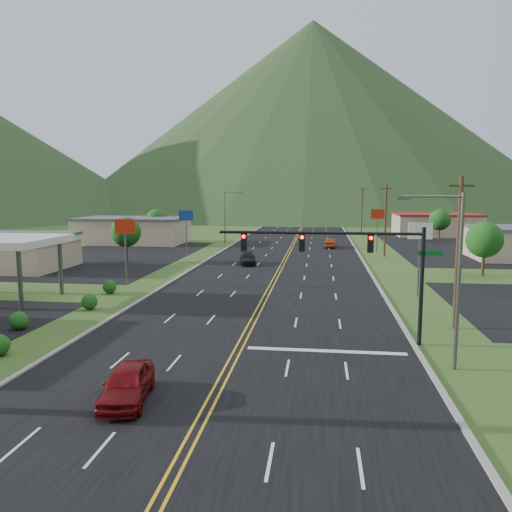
# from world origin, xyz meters

# --- Properties ---
(ground) EXTENTS (500.00, 500.00, 0.00)m
(ground) POSITION_xyz_m (0.00, 0.00, 0.00)
(ground) COLOR #284A1A
(ground) RESTS_ON ground
(road) EXTENTS (20.00, 460.00, 0.04)m
(road) POSITION_xyz_m (0.00, 0.00, 0.00)
(road) COLOR black
(road) RESTS_ON ground
(curb_east) EXTENTS (0.30, 460.00, 0.14)m
(curb_east) POSITION_xyz_m (10.15, 0.00, 0.00)
(curb_east) COLOR gray
(curb_east) RESTS_ON ground
(traffic_signal) EXTENTS (13.10, 0.43, 7.00)m
(traffic_signal) POSITION_xyz_m (6.48, 14.00, 5.33)
(traffic_signal) COLOR black
(traffic_signal) RESTS_ON ground
(streetlight_east) EXTENTS (3.28, 0.25, 9.00)m
(streetlight_east) POSITION_xyz_m (11.18, 10.00, 5.18)
(streetlight_east) COLOR #59595E
(streetlight_east) RESTS_ON ground
(streetlight_west) EXTENTS (3.28, 0.25, 9.00)m
(streetlight_west) POSITION_xyz_m (-11.68, 70.00, 5.18)
(streetlight_west) COLOR #59595E
(streetlight_west) RESTS_ON ground
(building_west_mid) EXTENTS (14.40, 10.40, 4.10)m
(building_west_mid) POSITION_xyz_m (-32.00, 38.00, 2.27)
(building_west_mid) COLOR #CCB28E
(building_west_mid) RESTS_ON ground
(building_west_far) EXTENTS (18.40, 11.40, 4.50)m
(building_west_far) POSITION_xyz_m (-28.00, 68.00, 2.26)
(building_west_far) COLOR #CCB28E
(building_west_far) RESTS_ON ground
(building_east_far) EXTENTS (16.40, 12.40, 4.50)m
(building_east_far) POSITION_xyz_m (28.00, 90.00, 2.26)
(building_east_far) COLOR #CCB28E
(building_east_far) RESTS_ON ground
(pole_sign_west_a) EXTENTS (2.00, 0.18, 6.40)m
(pole_sign_west_a) POSITION_xyz_m (-14.00, 30.00, 5.05)
(pole_sign_west_a) COLOR #59595E
(pole_sign_west_a) RESTS_ON ground
(pole_sign_west_b) EXTENTS (2.00, 0.18, 6.40)m
(pole_sign_west_b) POSITION_xyz_m (-14.00, 52.00, 5.05)
(pole_sign_west_b) COLOR #59595E
(pole_sign_west_b) RESTS_ON ground
(pole_sign_east_a) EXTENTS (2.00, 0.18, 6.40)m
(pole_sign_east_a) POSITION_xyz_m (13.00, 28.00, 5.05)
(pole_sign_east_a) COLOR #59595E
(pole_sign_east_a) RESTS_ON ground
(pole_sign_east_b) EXTENTS (2.00, 0.18, 6.40)m
(pole_sign_east_b) POSITION_xyz_m (13.00, 60.00, 5.05)
(pole_sign_east_b) COLOR #59595E
(pole_sign_east_b) RESTS_ON ground
(tree_west_a) EXTENTS (3.84, 3.84, 5.82)m
(tree_west_a) POSITION_xyz_m (-20.00, 45.00, 3.89)
(tree_west_a) COLOR #382314
(tree_west_a) RESTS_ON ground
(tree_west_b) EXTENTS (3.84, 3.84, 5.82)m
(tree_west_b) POSITION_xyz_m (-25.00, 72.00, 3.89)
(tree_west_b) COLOR #382314
(tree_west_b) RESTS_ON ground
(tree_east_a) EXTENTS (3.84, 3.84, 5.82)m
(tree_east_a) POSITION_xyz_m (22.00, 40.00, 3.89)
(tree_east_a) COLOR #382314
(tree_east_a) RESTS_ON ground
(tree_east_b) EXTENTS (3.84, 3.84, 5.82)m
(tree_east_b) POSITION_xyz_m (26.00, 78.00, 3.89)
(tree_east_b) COLOR #382314
(tree_east_b) RESTS_ON ground
(utility_pole_a) EXTENTS (1.60, 0.28, 10.00)m
(utility_pole_a) POSITION_xyz_m (13.50, 18.00, 5.13)
(utility_pole_a) COLOR #382314
(utility_pole_a) RESTS_ON ground
(utility_pole_b) EXTENTS (1.60, 0.28, 10.00)m
(utility_pole_b) POSITION_xyz_m (13.50, 55.00, 5.13)
(utility_pole_b) COLOR #382314
(utility_pole_b) RESTS_ON ground
(utility_pole_c) EXTENTS (1.60, 0.28, 10.00)m
(utility_pole_c) POSITION_xyz_m (13.50, 95.00, 5.13)
(utility_pole_c) COLOR #382314
(utility_pole_c) RESTS_ON ground
(utility_pole_d) EXTENTS (1.60, 0.28, 10.00)m
(utility_pole_d) POSITION_xyz_m (13.50, 135.00, 5.13)
(utility_pole_d) COLOR #382314
(utility_pole_d) RESTS_ON ground
(mountain_n) EXTENTS (220.00, 220.00, 85.00)m
(mountain_n) POSITION_xyz_m (0.00, 220.00, 42.50)
(mountain_n) COLOR #253E1C
(mountain_n) RESTS_ON ground
(car_red_near) EXTENTS (2.51, 4.79, 1.55)m
(car_red_near) POSITION_xyz_m (-3.61, 4.07, 0.78)
(car_red_near) COLOR maroon
(car_red_near) RESTS_ON ground
(car_dark_mid) EXTENTS (2.73, 5.04, 1.39)m
(car_dark_mid) POSITION_xyz_m (-4.30, 44.96, 0.69)
(car_dark_mid) COLOR black
(car_dark_mid) RESTS_ON ground
(car_red_far) EXTENTS (2.04, 4.57, 1.46)m
(car_red_far) POSITION_xyz_m (6.32, 64.83, 0.73)
(car_red_far) COLOR maroon
(car_red_far) RESTS_ON ground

